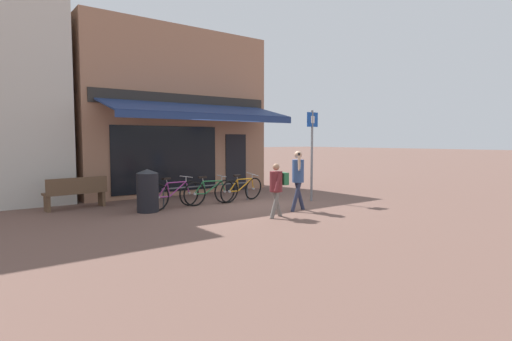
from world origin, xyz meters
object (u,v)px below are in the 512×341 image
pedestrian_child (277,184)px  parking_sign (312,146)px  pedestrian_adult (298,174)px  park_bench (76,192)px  bicycle_green (210,192)px  litter_bin (148,190)px  bicycle_orange (242,189)px  bicycle_purple (174,194)px

pedestrian_child → parking_sign: 3.01m
pedestrian_adult → park_bench: 6.07m
bicycle_green → litter_bin: bearing=-176.6°
pedestrian_adult → pedestrian_child: pedestrian_adult is taller
bicycle_orange → litter_bin: (-3.01, -0.02, 0.19)m
parking_sign → park_bench: 6.90m
pedestrian_child → litter_bin: 3.44m
bicycle_green → pedestrian_child: (0.33, -2.64, 0.44)m
pedestrian_child → park_bench: bearing=-43.8°
bicycle_green → litter_bin: litter_bin is taller
bicycle_purple → pedestrian_adult: 3.45m
pedestrian_adult → litter_bin: size_ratio=1.42×
park_bench → pedestrian_adult: bearing=-45.6°
bicycle_orange → park_bench: 4.69m
bicycle_purple → pedestrian_child: pedestrian_child is taller
pedestrian_adult → litter_bin: pedestrian_adult is taller
bicycle_orange → parking_sign: bearing=-44.3°
pedestrian_adult → litter_bin: bearing=-23.2°
litter_bin → pedestrian_adult: bearing=-34.2°
litter_bin → bicycle_orange: bearing=0.3°
bicycle_green → parking_sign: bearing=-22.3°
bicycle_green → pedestrian_child: size_ratio=1.27×
pedestrian_adult → bicycle_orange: bearing=-72.4°
litter_bin → pedestrian_child: bearing=-49.1°
bicycle_orange → park_bench: bearing=150.9°
bicycle_purple → pedestrian_adult: size_ratio=1.11×
pedestrian_adult → parking_sign: 1.93m
bicycle_purple → litter_bin: (-0.80, -0.10, 0.17)m
bicycle_green → pedestrian_adult: bearing=-57.2°
litter_bin → parking_sign: bearing=-14.4°
bicycle_purple → pedestrian_child: bearing=-76.5°
bicycle_purple → pedestrian_child: (1.45, -2.69, 0.42)m
bicycle_purple → bicycle_green: 1.11m
parking_sign → pedestrian_child: bearing=-151.7°
bicycle_orange → parking_sign: (1.76, -1.25, 1.31)m
litter_bin → parking_sign: size_ratio=0.41×
bicycle_purple → bicycle_orange: 2.22m
bicycle_purple → bicycle_green: size_ratio=1.05×
pedestrian_adult → parking_sign: parking_sign is taller
pedestrian_child → parking_sign: bearing=-146.2°
pedestrian_child → bicycle_orange: bearing=-101.0°
parking_sign → park_bench: (-6.16, 2.85, -1.22)m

